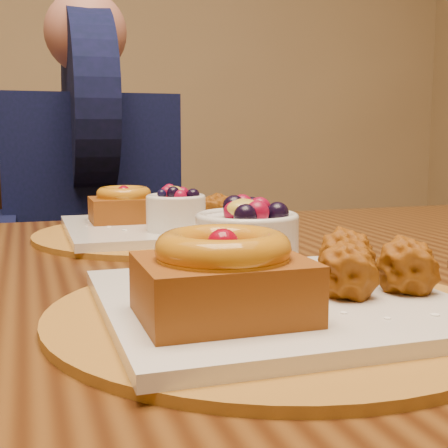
{
  "coord_description": "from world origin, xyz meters",
  "views": [
    {
      "loc": [
        -0.09,
        -0.64,
        0.91
      ],
      "look_at": [
        0.07,
        -0.12,
        0.83
      ],
      "focal_mm": 50.0,
      "sensor_mm": 36.0,
      "label": 1
    }
  ],
  "objects": [
    {
      "name": "chair_far",
      "position": [
        -0.05,
        0.81,
        0.46
      ],
      "size": [
        0.47,
        0.47,
        0.84
      ],
      "rotation": [
        0.0,
        0.0,
        0.17
      ],
      "color": "black",
      "rests_on": "ground"
    },
    {
      "name": "place_setting_far",
      "position": [
        0.1,
        0.27,
        0.78
      ],
      "size": [
        0.38,
        0.38,
        0.08
      ],
      "color": "brown",
      "rests_on": "dining_table"
    },
    {
      "name": "dining_table",
      "position": [
        0.1,
        0.05,
        0.68
      ],
      "size": [
        1.6,
        0.9,
        0.76
      ],
      "color": "#341909",
      "rests_on": "ground"
    },
    {
      "name": "place_setting_near",
      "position": [
        0.1,
        -0.16,
        0.78
      ],
      "size": [
        0.38,
        0.38,
        0.09
      ],
      "color": "brown",
      "rests_on": "dining_table"
    },
    {
      "name": "diner",
      "position": [
        0.05,
        0.81,
        0.82
      ],
      "size": [
        0.47,
        0.46,
        0.77
      ],
      "rotation": [
        0.0,
        0.0,
        -0.09
      ],
      "color": "black",
      "rests_on": "ground"
    }
  ]
}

